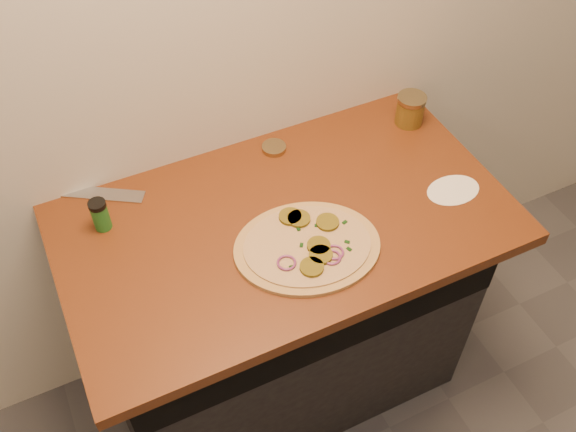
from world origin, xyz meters
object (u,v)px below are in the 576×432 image
chefs_knife (71,191)px  salsa_jar (410,110)px  spice_shaker (100,215)px  pizza (308,246)px

chefs_knife → salsa_jar: 1.01m
chefs_knife → spice_shaker: spice_shaker is taller
pizza → spice_shaker: 0.54m
pizza → salsa_jar: 0.59m
chefs_knife → salsa_jar: (1.00, -0.14, 0.04)m
pizza → chefs_knife: (-0.50, 0.46, -0.00)m
spice_shaker → salsa_jar: bearing=1.1°
salsa_jar → spice_shaker: size_ratio=1.04×
chefs_knife → spice_shaker: size_ratio=3.38×
pizza → salsa_jar: (0.50, 0.31, 0.04)m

